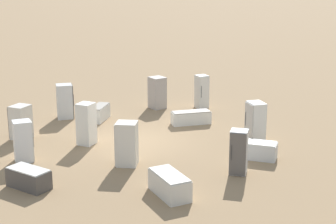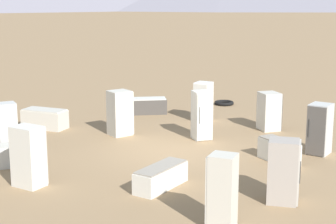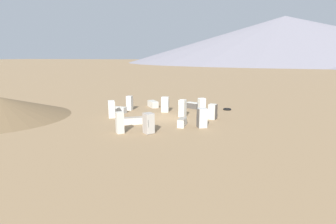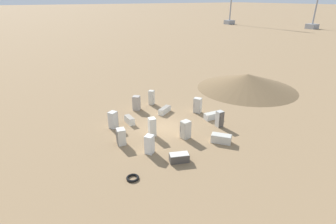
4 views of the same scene
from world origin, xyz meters
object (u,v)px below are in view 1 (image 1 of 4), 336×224
Objects in this scene: discarded_fridge_0 at (29,178)px; discarded_fridge_5 at (191,118)px; discarded_fridge_7 at (127,144)px; discarded_fridge_2 at (23,141)px; discarded_fridge_4 at (86,124)px; discarded_fridge_13 at (170,185)px; discarded_fridge_12 at (100,113)px; discarded_fridge_10 at (202,92)px; discarded_fridge_3 at (255,122)px; discarded_fridge_6 at (256,150)px; discarded_fridge_8 at (65,101)px; discarded_fridge_1 at (157,93)px; discarded_fridge_11 at (21,122)px; discarded_fridge_9 at (239,152)px.

discarded_fridge_0 is 9.24m from discarded_fridge_5.
discarded_fridge_2 is at bearing 90.85° from discarded_fridge_7.
discarded_fridge_2 is 0.91× the size of discarded_fridge_4.
discarded_fridge_5 is 1.04× the size of discarded_fridge_13.
discarded_fridge_12 is at bearing 136.87° from discarded_fridge_2.
discarded_fridge_13 is at bearing 55.48° from discarded_fridge_10.
discarded_fridge_3 is 1.14× the size of discarded_fridge_12.
discarded_fridge_2 is at bearing 88.04° from discarded_fridge_3.
discarded_fridge_8 reaches higher than discarded_fridge_6.
discarded_fridge_5 is at bearing 176.68° from discarded_fridge_0.
discarded_fridge_13 is (-7.46, -5.30, 0.02)m from discarded_fridge_12.
discarded_fridge_7 is 0.92× the size of discarded_fridge_13.
discarded_fridge_5 is 2.92m from discarded_fridge_10.
discarded_fridge_1 is 1.11× the size of discarded_fridge_11.
discarded_fridge_1 is at bearing 46.17° from discarded_fridge_6.
discarded_fridge_1 is at bearing 126.29° from discarded_fridge_2.
discarded_fridge_2 is at bearing -139.15° from discarded_fridge_11.
discarded_fridge_10 reaches higher than discarded_fridge_6.
discarded_fridge_9 is (3.00, -6.50, 0.46)m from discarded_fridge_0.
discarded_fridge_9 is at bearing -89.94° from discarded_fridge_11.
discarded_fridge_10 is 0.95× the size of discarded_fridge_13.
discarded_fridge_0 is 2.64m from discarded_fridge_2.
discarded_fridge_0 is at bearing 103.86° from discarded_fridge_3.
discarded_fridge_1 is 3.25m from discarded_fridge_5.
discarded_fridge_0 is 8.41m from discarded_fridge_6.
discarded_fridge_4 is 6.12m from discarded_fridge_13.
discarded_fridge_13 is (-4.08, -4.53, -0.49)m from discarded_fridge_4.
discarded_fridge_3 is at bearing -86.15° from discarded_fridge_1.
discarded_fridge_5 is at bearing -19.50° from discarded_fridge_7.
discarded_fridge_11 is (-3.29, 0.49, -0.10)m from discarded_fridge_8.
discarded_fridge_9 is 1.11× the size of discarded_fridge_11.
discarded_fridge_5 is at bearing -123.39° from discarded_fridge_13.
discarded_fridge_8 is at bearing 1.45° from discarded_fridge_11.
discarded_fridge_1 is at bearing 88.77° from discarded_fridge_4.
discarded_fridge_4 reaches higher than discarded_fridge_8.
discarded_fridge_8 is (-2.87, 3.68, 0.02)m from discarded_fridge_1.
discarded_fridge_6 is at bearing -160.09° from discarded_fridge_13.
discarded_fridge_6 is 7.52m from discarded_fridge_10.
discarded_fridge_3 is 9.74m from discarded_fridge_11.
discarded_fridge_4 is 1.03× the size of discarded_fridge_10.
discarded_fridge_3 is 0.93× the size of discarded_fridge_13.
discarded_fridge_7 is 8.64m from discarded_fridge_10.
discarded_fridge_6 is 9.79m from discarded_fridge_11.
discarded_fridge_12 is at bearing 48.67° from discarded_fridge_3.
discarded_fridge_4 is (2.46, -1.49, 0.08)m from discarded_fridge_2.
discarded_fridge_12 is at bearing 113.01° from discarded_fridge_4.
discarded_fridge_7 is at bearing 62.86° from discarded_fridge_2.
discarded_fridge_0 is 11.92m from discarded_fridge_10.
discarded_fridge_1 reaches higher than discarded_fridge_5.
discarded_fridge_7 is 5.59m from discarded_fridge_11.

